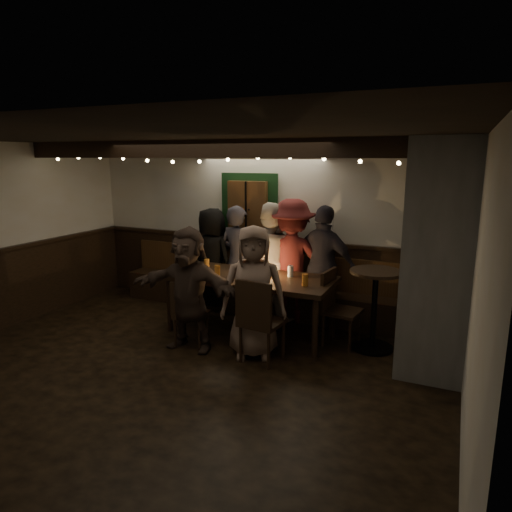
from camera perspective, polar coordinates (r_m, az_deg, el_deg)
The scene contains 13 objects.
room at distance 5.87m, azimuth 6.15°, elevation -0.77°, with size 6.02×5.01×2.62m.
dining_table at distance 6.21m, azimuth -0.79°, elevation -3.11°, with size 2.28×0.98×0.99m.
chair_near_left at distance 5.89m, azimuth -8.42°, elevation -6.69°, with size 0.46×0.46×0.88m.
chair_near_right at distance 5.34m, azimuth 0.29°, elevation -7.58°, with size 0.51×0.51×1.03m.
chair_end at distance 6.00m, azimuth 9.92°, elevation -5.81°, with size 0.49×0.49×0.97m.
high_top at distance 5.91m, azimuth 14.61°, elevation -5.31°, with size 0.64×0.64×1.03m.
person_a at distance 7.30m, azimuth -5.50°, elevation -0.32°, with size 0.79×0.51×1.61m, color black.
person_b at distance 7.02m, azimuth -2.33°, elevation -0.50°, with size 0.61×0.40×1.68m, color #2C2B34.
person_c at distance 6.77m, azimuth 1.86°, elevation -0.67°, with size 0.85×0.66×1.75m, color beige.
person_d at distance 6.66m, azimuth 4.49°, elevation -0.64°, with size 1.17×0.67×1.81m, color #4F1819.
person_e at distance 6.55m, azimuth 8.48°, elevation -1.30°, with size 1.02×0.42×1.74m, color #282530.
person_f at distance 5.75m, azimuth -8.41°, elevation -4.09°, with size 1.46×0.46×1.57m, color #3C2D26.
person_g at distance 5.48m, azimuth -0.33°, elevation -4.53°, with size 0.79×0.51×1.62m, color #846A5C.
Camera 1 is at (2.83, -4.02, 2.39)m, focal length 32.00 mm.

